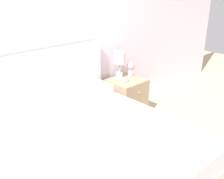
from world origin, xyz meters
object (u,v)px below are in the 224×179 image
at_px(table_lamp, 119,60).
at_px(flower_vase, 131,68).
at_px(bed, 97,148).
at_px(alarm_clock, 125,80).
at_px(nightstand, 126,98).

height_order(table_lamp, flower_vase, table_lamp).
xyz_separation_m(bed, flower_vase, (1.34, 0.77, 0.43)).
relative_size(table_lamp, alarm_clock, 4.75).
distance_m(bed, alarm_clock, 1.31).
bearing_deg(table_lamp, flower_vase, -14.54).
xyz_separation_m(bed, table_lamp, (1.15, 0.83, 0.58)).
bearing_deg(table_lamp, bed, -144.24).
height_order(bed, flower_vase, bed).
distance_m(nightstand, flower_vase, 0.47).
xyz_separation_m(table_lamp, alarm_clock, (-0.06, -0.18, -0.24)).
bearing_deg(alarm_clock, nightstand, 29.85).
relative_size(table_lamp, flower_vase, 1.84).
bearing_deg(flower_vase, table_lamp, 165.46).
distance_m(nightstand, table_lamp, 0.59).
bearing_deg(alarm_clock, bed, -149.34).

